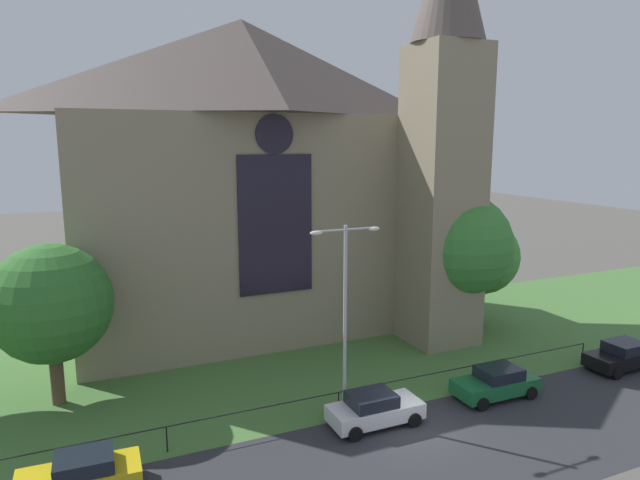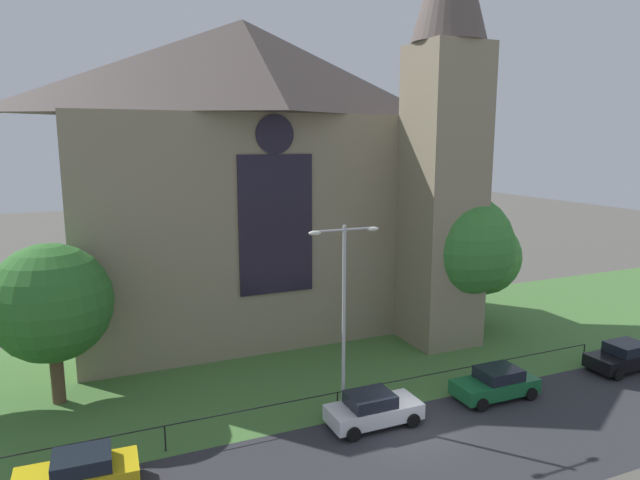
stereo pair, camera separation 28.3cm
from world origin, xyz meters
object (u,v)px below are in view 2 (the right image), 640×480
object	(u,v)px
parked_car_green	(496,383)
tree_right_far	(482,257)
streetlamp_near	(344,298)
parked_car_black	(624,357)
parked_car_white	(373,409)
tree_right_near	(461,246)
parked_car_yellow	(78,474)
church_building	(260,174)
tree_left_near	(51,303)

from	to	relation	value
parked_car_green	tree_right_far	bearing A→B (deg)	-124.65
streetlamp_near	parked_car_black	bearing A→B (deg)	-4.98
parked_car_white	parked_car_black	world-z (taller)	same
tree_right_far	parked_car_white	world-z (taller)	tree_right_far
tree_right_near	parked_car_black	size ratio (longest dim) A/B	2.20
tree_right_near	parked_car_yellow	xyz separation A→B (m)	(-22.37, -7.88, -5.21)
parked_car_white	parked_car_black	size ratio (longest dim) A/B	1.00
parked_car_yellow	parked_car_green	xyz separation A→B (m)	(18.83, 0.12, 0.00)
church_building	parked_car_black	world-z (taller)	church_building
tree_left_near	streetlamp_near	size ratio (longest dim) A/B	0.88
church_building	tree_right_far	bearing A→B (deg)	-22.51
parked_car_green	parked_car_white	bearing A→B (deg)	0.29
parked_car_white	parked_car_black	xyz separation A→B (m)	(15.64, -0.09, 0.00)
parked_car_white	parked_car_green	size ratio (longest dim) A/B	1.00
parked_car_white	parked_car_black	bearing A→B (deg)	-0.58
parked_car_white	parked_car_green	world-z (taller)	same
tree_right_far	parked_car_green	bearing A→B (deg)	-125.21
church_building	parked_car_white	bearing A→B (deg)	-88.91
streetlamp_near	parked_car_white	distance (m)	5.08
tree_right_far	tree_right_near	bearing A→B (deg)	-150.75
parked_car_yellow	church_building	bearing A→B (deg)	-125.26
church_building	parked_car_yellow	distance (m)	21.59
parked_car_white	church_building	bearing A→B (deg)	90.83
tree_left_near	parked_car_green	world-z (taller)	tree_left_near
tree_left_near	streetlamp_near	xyz separation A→B (m)	(12.04, -6.58, 0.61)
tree_right_far	streetlamp_near	distance (m)	16.56
parked_car_black	parked_car_white	bearing A→B (deg)	-0.89
streetlamp_near	parked_car_green	distance (m)	9.13
parked_car_yellow	parked_car_green	distance (m)	18.83
church_building	streetlamp_near	world-z (taller)	church_building
tree_right_near	parked_car_yellow	world-z (taller)	tree_right_near
streetlamp_near	parked_car_white	world-z (taller)	streetlamp_near
tree_right_near	church_building	bearing A→B (deg)	144.71
parked_car_white	tree_left_near	bearing A→B (deg)	148.09
church_building	parked_car_black	xyz separation A→B (m)	(15.93, -15.34, -9.53)
parked_car_black	streetlamp_near	bearing A→B (deg)	-5.55
streetlamp_near	parked_car_green	bearing A→B (deg)	-10.25
tree_right_far	parked_car_yellow	xyz separation A→B (m)	(-25.58, -9.68, -3.94)
tree_left_near	parked_car_white	distance (m)	15.69
church_building	streetlamp_near	bearing A→B (deg)	-92.19
parked_car_black	church_building	bearing A→B (deg)	-44.49
parked_car_green	parked_car_black	distance (m)	8.83
tree_left_near	parked_car_white	bearing A→B (deg)	-31.66
tree_left_near	parked_car_black	bearing A→B (deg)	-15.71
tree_right_near	parked_car_yellow	size ratio (longest dim) A/B	2.18
tree_right_far	parked_car_black	xyz separation A→B (m)	(2.09, -9.61, -3.94)
streetlamp_near	parked_car_green	world-z (taller)	streetlamp_near
church_building	tree_left_near	bearing A→B (deg)	-149.78
parked_car_yellow	parked_car_green	world-z (taller)	same
streetlamp_near	parked_car_black	xyz separation A→B (m)	(16.46, -1.44, -4.83)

